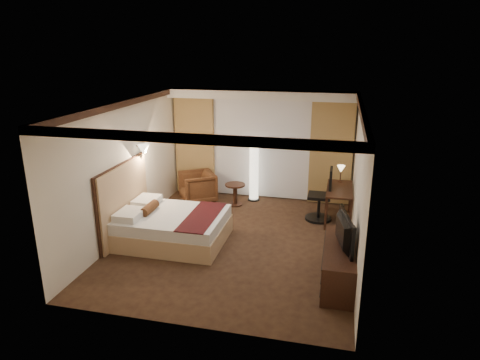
% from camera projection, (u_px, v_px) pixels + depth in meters
% --- Properties ---
extents(floor, '(4.50, 5.50, 0.01)m').
position_uv_depth(floor, '(235.00, 241.00, 8.47)').
color(floor, '#311B13').
rests_on(floor, ground).
extents(ceiling, '(4.50, 5.50, 0.01)m').
position_uv_depth(ceiling, '(235.00, 104.00, 7.65)').
color(ceiling, white).
rests_on(ceiling, back_wall).
extents(back_wall, '(4.50, 0.02, 2.70)m').
position_uv_depth(back_wall, '(262.00, 144.00, 10.61)').
color(back_wall, silver).
rests_on(back_wall, floor).
extents(left_wall, '(0.02, 5.50, 2.70)m').
position_uv_depth(left_wall, '(126.00, 169.00, 8.55)').
color(left_wall, silver).
rests_on(left_wall, floor).
extents(right_wall, '(0.02, 5.50, 2.70)m').
position_uv_depth(right_wall, '(358.00, 185.00, 7.57)').
color(right_wall, silver).
rests_on(right_wall, floor).
extents(crown_molding, '(4.50, 5.50, 0.12)m').
position_uv_depth(crown_molding, '(235.00, 108.00, 7.67)').
color(crown_molding, black).
rests_on(crown_molding, ceiling).
extents(soffit, '(4.50, 0.50, 0.20)m').
position_uv_depth(soffit, '(261.00, 95.00, 10.00)').
color(soffit, white).
rests_on(soffit, ceiling).
extents(curtain_sheer, '(2.48, 0.04, 2.45)m').
position_uv_depth(curtain_sheer, '(261.00, 149.00, 10.57)').
color(curtain_sheer, silver).
rests_on(curtain_sheer, back_wall).
extents(curtain_left_drape, '(1.00, 0.14, 2.45)m').
position_uv_depth(curtain_left_drape, '(195.00, 146.00, 10.88)').
color(curtain_left_drape, '#9F8048').
rests_on(curtain_left_drape, back_wall).
extents(curtain_right_drape, '(1.00, 0.14, 2.45)m').
position_uv_depth(curtain_right_drape, '(331.00, 154.00, 10.14)').
color(curtain_right_drape, '#9F8048').
rests_on(curtain_right_drape, back_wall).
extents(wall_sconce, '(0.24, 0.24, 0.24)m').
position_uv_depth(wall_sconce, '(144.00, 150.00, 8.91)').
color(wall_sconce, white).
rests_on(wall_sconce, left_wall).
extents(bed, '(2.01, 1.56, 0.59)m').
position_uv_depth(bed, '(173.00, 227.00, 8.39)').
color(bed, white).
rests_on(bed, floor).
extents(headboard, '(0.12, 1.86, 1.50)m').
position_uv_depth(headboard, '(124.00, 201.00, 8.47)').
color(headboard, tan).
rests_on(headboard, floor).
extents(armchair, '(1.06, 1.07, 0.82)m').
position_uv_depth(armchair, '(197.00, 185.00, 10.51)').
color(armchair, '#472815').
rests_on(armchair, floor).
extents(side_table, '(0.48, 0.48, 0.53)m').
position_uv_depth(side_table, '(235.00, 194.00, 10.31)').
color(side_table, black).
rests_on(side_table, floor).
extents(floor_lamp, '(0.29, 0.29, 1.40)m').
position_uv_depth(floor_lamp, '(254.00, 173.00, 10.51)').
color(floor_lamp, white).
rests_on(floor_lamp, floor).
extents(desk, '(0.55, 1.26, 0.75)m').
position_uv_depth(desk, '(339.00, 204.00, 9.36)').
color(desk, black).
rests_on(desk, floor).
extents(desk_lamp, '(0.18, 0.18, 0.34)m').
position_uv_depth(desk_lamp, '(341.00, 175.00, 9.64)').
color(desk_lamp, '#FFD899').
rests_on(desk_lamp, desk).
extents(office_chair, '(0.58, 0.58, 1.20)m').
position_uv_depth(office_chair, '(319.00, 194.00, 9.34)').
color(office_chair, black).
rests_on(office_chair, floor).
extents(dresser, '(0.50, 1.63, 0.63)m').
position_uv_depth(dresser, '(339.00, 264.00, 6.93)').
color(dresser, black).
rests_on(dresser, floor).
extents(television, '(0.77, 1.10, 0.13)m').
position_uv_depth(television, '(340.00, 230.00, 6.76)').
color(television, black).
rests_on(television, dresser).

